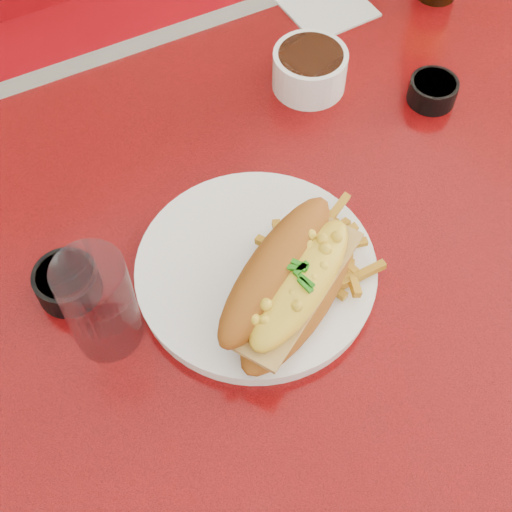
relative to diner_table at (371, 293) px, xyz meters
name	(u,v)px	position (x,y,z in m)	size (l,w,h in m)	color
ground	(330,441)	(0.00, 0.00, -0.61)	(8.00, 8.00, 0.00)	#BCB6AE
diner_table	(371,293)	(0.00, 0.00, 0.00)	(1.23, 0.83, 0.77)	red
booth_bench_far	(157,85)	(0.00, 0.81, -0.32)	(1.20, 0.51, 0.90)	#9C0A12
dinner_plate	(256,271)	(-0.17, 0.01, 0.17)	(0.31, 0.31, 0.02)	white
mac_hoagie	(291,283)	(-0.16, -0.05, 0.22)	(0.22, 0.18, 0.09)	#A45A1A
fries_pile	(317,260)	(-0.11, -0.02, 0.19)	(0.11, 0.10, 0.03)	gold
fork	(297,237)	(-0.11, 0.02, 0.18)	(0.07, 0.13, 0.00)	silver
gravy_ramekin	(310,69)	(0.02, 0.23, 0.19)	(0.10, 0.10, 0.05)	white
sauce_cup_left	(67,282)	(-0.35, 0.08, 0.18)	(0.08, 0.08, 0.03)	black
sauce_cup_right	(433,90)	(0.15, 0.14, 0.18)	(0.07, 0.07, 0.03)	black
water_tumbler	(99,304)	(-0.33, 0.02, 0.22)	(0.07, 0.07, 0.12)	#A5BFD5
paper_napkin	(326,6)	(0.12, 0.35, 0.16)	(0.11, 0.11, 0.00)	silver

